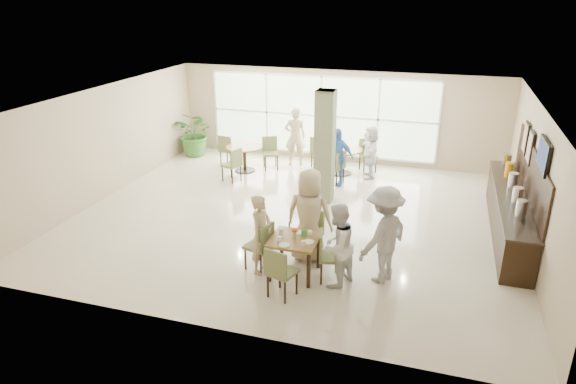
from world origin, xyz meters
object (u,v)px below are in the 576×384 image
(teen_left, at_px, (261,234))
(adult_a, at_px, (336,157))
(teen_far, at_px, (309,216))
(adult_b, at_px, (370,152))
(round_table_left, at_px, (244,152))
(teen_standing, at_px, (384,235))
(potted_plant, at_px, (196,133))
(buffet_counter, at_px, (510,210))
(main_table, at_px, (295,243))
(adult_standing, at_px, (295,137))
(round_table_right, at_px, (342,154))
(teen_right, at_px, (337,245))

(teen_left, bearing_deg, adult_a, 5.12)
(teen_far, distance_m, adult_b, 5.17)
(round_table_left, relative_size, teen_standing, 0.59)
(potted_plant, distance_m, adult_b, 5.66)
(teen_left, bearing_deg, round_table_left, 33.91)
(round_table_left, height_order, teen_left, teen_left)
(buffet_counter, distance_m, teen_left, 5.54)
(teen_far, bearing_deg, teen_left, 43.89)
(teen_far, relative_size, teen_standing, 1.03)
(round_table_left, relative_size, teen_left, 0.69)
(teen_left, relative_size, teen_far, 0.82)
(round_table_left, xyz_separation_m, potted_plant, (-2.05, 0.96, 0.16))
(main_table, bearing_deg, potted_plant, 129.46)
(teen_far, height_order, adult_standing, teen_far)
(buffet_counter, bearing_deg, teen_standing, -131.22)
(potted_plant, height_order, teen_far, teen_far)
(potted_plant, relative_size, adult_standing, 0.82)
(buffet_counter, relative_size, adult_a, 2.96)
(adult_a, bearing_deg, round_table_left, 176.97)
(main_table, height_order, adult_b, adult_b)
(buffet_counter, bearing_deg, round_table_right, 146.47)
(round_table_left, relative_size, adult_b, 0.71)
(teen_right, bearing_deg, adult_b, -153.85)
(teen_left, height_order, adult_a, adult_a)
(teen_left, distance_m, teen_standing, 2.24)
(round_table_right, bearing_deg, buffet_counter, -33.53)
(round_table_left, bearing_deg, potted_plant, 154.85)
(adult_b, bearing_deg, buffet_counter, 39.12)
(round_table_right, relative_size, potted_plant, 0.81)
(main_table, height_order, round_table_right, same)
(main_table, xyz_separation_m, adult_standing, (-1.83, 6.26, 0.24))
(round_table_right, distance_m, adult_a, 0.96)
(round_table_left, distance_m, buffet_counter, 7.40)
(teen_far, height_order, teen_standing, teen_far)
(main_table, xyz_separation_m, round_table_right, (-0.32, 5.88, -0.06))
(main_table, height_order, teen_far, teen_far)
(potted_plant, bearing_deg, adult_a, -15.06)
(main_table, height_order, adult_standing, adult_standing)
(round_table_left, height_order, teen_right, teen_right)
(adult_a, bearing_deg, teen_far, -80.94)
(teen_left, distance_m, teen_right, 1.44)
(main_table, relative_size, potted_plant, 0.61)
(round_table_left, xyz_separation_m, teen_left, (2.46, -5.33, 0.20))
(teen_right, xyz_separation_m, adult_b, (-0.31, 5.93, -0.04))
(round_table_right, xyz_separation_m, adult_a, (0.04, -0.94, 0.21))
(adult_b, bearing_deg, adult_a, -53.79)
(main_table, height_order, potted_plant, potted_plant)
(round_table_right, xyz_separation_m, buffet_counter, (4.28, -2.84, -0.03))
(teen_left, relative_size, adult_standing, 0.87)
(buffet_counter, xyz_separation_m, adult_b, (-3.46, 2.78, 0.20))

